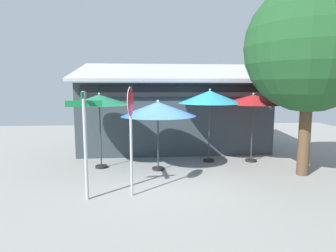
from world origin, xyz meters
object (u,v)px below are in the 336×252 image
at_px(patio_umbrella_forest_green_left, 99,100).
at_px(street_sign_post, 85,133).
at_px(patio_umbrella_royal_blue_center, 158,109).
at_px(stop_sign, 131,120).
at_px(patio_umbrella_teal_right, 210,97).
at_px(shade_tree, 320,50).
at_px(patio_umbrella_crimson_far_right, 253,100).

bearing_deg(patio_umbrella_forest_green_left, street_sign_post, -88.93).
relative_size(street_sign_post, patio_umbrella_royal_blue_center, 1.07).
bearing_deg(patio_umbrella_forest_green_left, stop_sign, -66.95).
bearing_deg(stop_sign, street_sign_post, -172.45).
height_order(stop_sign, patio_umbrella_teal_right, stop_sign).
xyz_separation_m(street_sign_post, patio_umbrella_teal_right, (4.12, 3.58, 0.79)).
relative_size(street_sign_post, patio_umbrella_teal_right, 0.99).
xyz_separation_m(street_sign_post, patio_umbrella_royal_blue_center, (2.03, 2.60, 0.42)).
relative_size(patio_umbrella_teal_right, shade_tree, 0.46).
distance_m(patio_umbrella_forest_green_left, patio_umbrella_royal_blue_center, 2.16).
height_order(street_sign_post, patio_umbrella_crimson_far_right, street_sign_post).
bearing_deg(shade_tree, patio_umbrella_teal_right, 145.31).
bearing_deg(stop_sign, patio_umbrella_crimson_far_right, 35.38).
distance_m(patio_umbrella_forest_green_left, shade_tree, 7.58).
xyz_separation_m(patio_umbrella_royal_blue_center, patio_umbrella_teal_right, (2.08, 0.98, 0.37)).
bearing_deg(patio_umbrella_royal_blue_center, stop_sign, -109.30).
height_order(street_sign_post, patio_umbrella_teal_right, patio_umbrella_teal_right).
bearing_deg(shade_tree, patio_umbrella_royal_blue_center, 167.52).
height_order(patio_umbrella_forest_green_left, patio_umbrella_royal_blue_center, patio_umbrella_forest_green_left).
distance_m(stop_sign, patio_umbrella_crimson_far_right, 5.71).
bearing_deg(shade_tree, patio_umbrella_forest_green_left, 167.56).
bearing_deg(patio_umbrella_crimson_far_right, street_sign_post, -149.32).
bearing_deg(patio_umbrella_forest_green_left, patio_umbrella_crimson_far_right, 3.86).
bearing_deg(patio_umbrella_forest_green_left, shade_tree, -12.44).
bearing_deg(street_sign_post, patio_umbrella_forest_green_left, 91.07).
height_order(stop_sign, patio_umbrella_royal_blue_center, stop_sign).
distance_m(stop_sign, patio_umbrella_royal_blue_center, 2.59).
xyz_separation_m(stop_sign, patio_umbrella_royal_blue_center, (0.86, 2.45, 0.10)).
xyz_separation_m(patio_umbrella_forest_green_left, patio_umbrella_crimson_far_right, (5.88, 0.40, -0.02)).
xyz_separation_m(patio_umbrella_forest_green_left, patio_umbrella_royal_blue_center, (2.09, -0.46, -0.29)).
relative_size(street_sign_post, patio_umbrella_crimson_far_right, 1.05).
relative_size(patio_umbrella_royal_blue_center, patio_umbrella_teal_right, 0.93).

